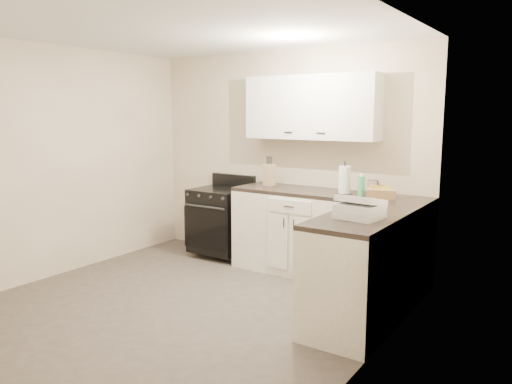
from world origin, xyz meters
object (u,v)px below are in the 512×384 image
Objects in this scene: stove at (220,220)px; wicker_basket at (381,194)px; paper_towel at (345,180)px; countertop_grill at (360,211)px; knife_block at (269,175)px.

wicker_basket is (2.06, -0.02, 0.53)m from stove.
paper_towel is at bearing 0.25° from stove.
paper_towel reaches higher than countertop_grill.
knife_block is at bearing 174.56° from paper_towel.
stove is at bearing -179.75° from paper_towel.
knife_block reaches higher than countertop_grill.
knife_block is (0.66, 0.10, 0.61)m from stove.
paper_towel is at bearing 126.40° from countertop_grill.
paper_towel is at bearing 175.68° from wicker_basket.
wicker_basket is 1.05m from countertop_grill.
knife_block is 0.86× the size of paper_towel.
wicker_basket is (0.41, -0.03, -0.10)m from paper_towel.
stove is 3.13× the size of knife_block.
wicker_basket is at bearing -0.67° from stove.
knife_block is 1.97m from countertop_grill.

